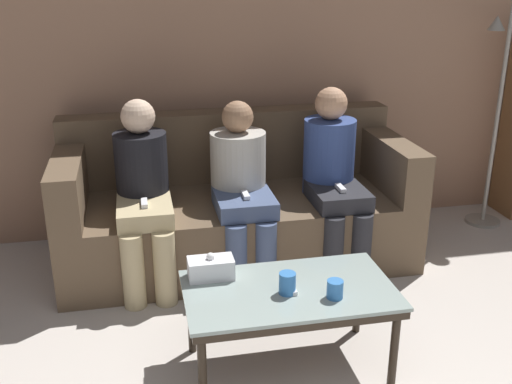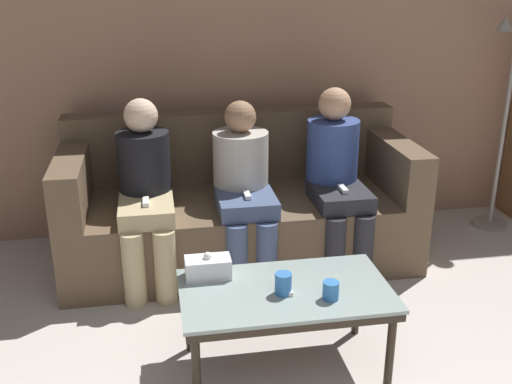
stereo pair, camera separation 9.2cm
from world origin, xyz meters
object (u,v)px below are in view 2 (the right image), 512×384
(tissue_box, at_px, (208,267))
(couch, at_px, (239,208))
(coffee_table, at_px, (285,297))
(standing_lamp, at_px, (512,85))
(cup_near_right, at_px, (283,284))
(game_remote, at_px, (285,287))
(seated_person_left_end, at_px, (145,187))
(seated_person_mid_right, at_px, (336,173))
(cup_near_left, at_px, (331,290))
(seated_person_mid_left, at_px, (243,183))

(tissue_box, bearing_deg, couch, 74.19)
(coffee_table, bearing_deg, standing_lamp, 36.55)
(cup_near_right, relative_size, tissue_box, 0.47)
(cup_near_right, relative_size, game_remote, 0.69)
(couch, xyz_separation_m, seated_person_left_end, (-0.60, -0.22, 0.27))
(tissue_box, bearing_deg, seated_person_left_end, 108.27)
(seated_person_mid_right, bearing_deg, game_remote, -118.02)
(cup_near_left, distance_m, tissue_box, 0.61)
(couch, bearing_deg, tissue_box, -105.81)
(couch, bearing_deg, standing_lamp, 4.83)
(seated_person_left_end, bearing_deg, cup_near_left, -55.34)
(standing_lamp, height_order, seated_person_mid_right, standing_lamp)
(seated_person_left_end, bearing_deg, standing_lamp, 8.63)
(cup_near_left, bearing_deg, seated_person_mid_left, 100.21)
(coffee_table, bearing_deg, seated_person_mid_right, 61.98)
(game_remote, bearing_deg, couch, 91.46)
(coffee_table, height_order, cup_near_left, cup_near_left)
(tissue_box, relative_size, seated_person_mid_left, 0.20)
(coffee_table, relative_size, cup_near_left, 11.44)
(cup_near_right, bearing_deg, seated_person_left_end, 119.21)
(seated_person_left_end, bearing_deg, seated_person_mid_left, 0.91)
(seated_person_left_end, bearing_deg, cup_near_right, -60.79)
(tissue_box, height_order, seated_person_mid_right, seated_person_mid_right)
(couch, height_order, cup_near_right, couch)
(tissue_box, height_order, seated_person_mid_left, seated_person_mid_left)
(coffee_table, relative_size, seated_person_left_end, 0.88)
(couch, relative_size, seated_person_left_end, 2.00)
(coffee_table, distance_m, tissue_box, 0.40)
(cup_near_right, height_order, standing_lamp, standing_lamp)
(couch, height_order, cup_near_left, couch)
(tissue_box, distance_m, seated_person_left_end, 0.93)
(cup_near_left, bearing_deg, seated_person_left_end, 124.66)
(couch, distance_m, cup_near_right, 1.33)
(standing_lamp, xyz_separation_m, seated_person_mid_left, (-1.98, -0.38, -0.48))
(game_remote, distance_m, seated_person_left_end, 1.24)
(cup_near_left, xyz_separation_m, standing_lamp, (1.77, 1.57, 0.59))
(cup_near_left, height_order, seated_person_mid_right, seated_person_mid_right)
(standing_lamp, bearing_deg, cup_near_right, -142.96)
(cup_near_left, xyz_separation_m, tissue_box, (-0.53, 0.30, 0.01))
(seated_person_mid_left, bearing_deg, seated_person_mid_right, 0.23)
(standing_lamp, bearing_deg, seated_person_left_end, -171.37)
(couch, xyz_separation_m, cup_near_left, (0.21, -1.40, 0.15))
(game_remote, relative_size, seated_person_mid_right, 0.13)
(coffee_table, height_order, cup_near_right, cup_near_right)
(coffee_table, bearing_deg, seated_person_left_end, 120.98)
(cup_near_right, xyz_separation_m, tissue_box, (-0.32, 0.22, -0.00))
(game_remote, bearing_deg, cup_near_right, -116.43)
(cup_near_left, relative_size, cup_near_right, 0.83)
(coffee_table, xyz_separation_m, seated_person_left_end, (-0.63, 1.05, 0.21))
(seated_person_left_end, relative_size, seated_person_mid_right, 0.98)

